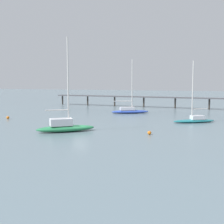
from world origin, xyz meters
name	(u,v)px	position (x,y,z in m)	size (l,w,h in m)	color
ground_plane	(80,131)	(0.00, 0.00, 0.00)	(400.00, 400.00, 0.00)	slate
pier	(183,94)	(11.82, 45.44, 4.14)	(59.63, 5.68, 7.83)	#4C4C51
sailboat_green	(65,126)	(-1.98, -1.38, 0.93)	(8.94, 7.83, 14.99)	#287F4C
sailboat_teal	(194,119)	(16.99, 16.30, 0.68)	(8.42, 6.11, 11.94)	#1E727A
sailboat_blue	(130,110)	(0.50, 28.15, 0.76)	(9.50, 6.53, 13.36)	#2D4CB7
mooring_buoy_mid	(8,118)	(-20.94, 8.75, 0.32)	(0.63, 0.63, 0.63)	orange
mooring_buoy_outer	(149,133)	(11.41, 0.41, 0.29)	(0.58, 0.58, 0.58)	orange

